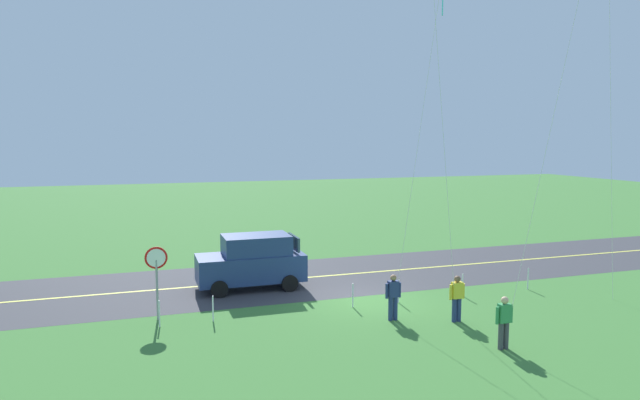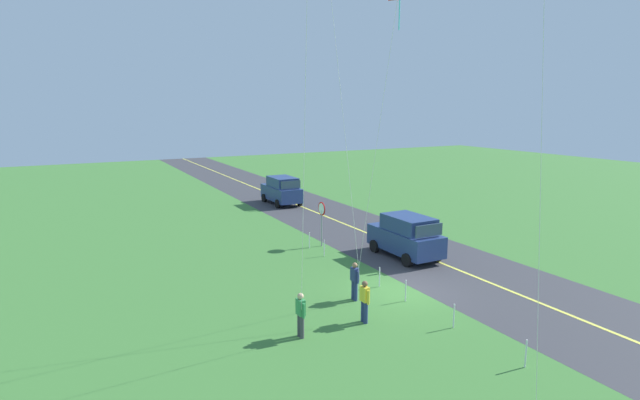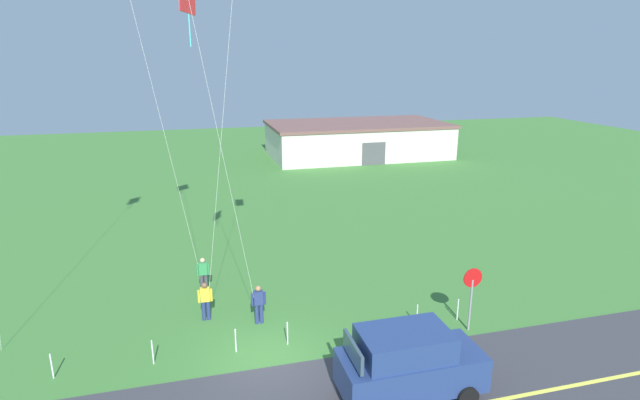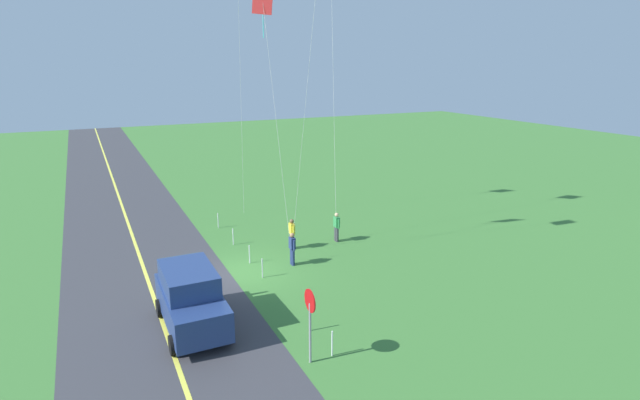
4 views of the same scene
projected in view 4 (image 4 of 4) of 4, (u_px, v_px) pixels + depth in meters
ground_plane at (242, 274)px, 22.86m from camera, size 120.00×120.00×0.10m
asphalt_road at (151, 290)px, 21.18m from camera, size 120.00×7.00×0.00m
road_centre_stripe at (151, 290)px, 21.18m from camera, size 120.00×0.16×0.00m
car_suv_foreground at (191, 298)px, 17.90m from camera, size 4.40×2.12×2.24m
stop_sign at (310, 312)px, 15.57m from camera, size 0.76×0.08×2.56m
person_adult_near at (292, 248)px, 23.58m from camera, size 0.58×0.22×1.60m
person_adult_companion at (337, 226)px, 26.72m from camera, size 0.58×0.22×1.60m
person_child_watcher at (292, 233)px, 25.66m from camera, size 0.58×0.22×1.60m
kite_red_low at (263, 6)px, 22.14m from camera, size 2.20×0.90×12.65m
fence_post_0 at (218, 220)px, 29.04m from camera, size 0.05×0.05×0.90m
fence_post_1 at (233, 237)px, 26.33m from camera, size 0.05×0.05×0.90m
fence_post_2 at (249, 254)px, 23.89m from camera, size 0.05×0.05×0.90m
fence_post_3 at (262, 268)px, 22.27m from camera, size 0.05×0.05×0.90m
fence_post_4 at (310, 319)px, 17.82m from camera, size 0.05×0.05×0.90m
fence_post_5 at (332, 344)px, 16.29m from camera, size 0.05×0.05×0.90m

